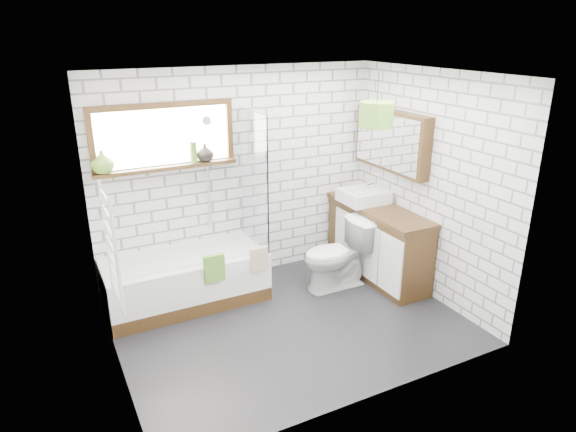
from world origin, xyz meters
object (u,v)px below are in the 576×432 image
bathtub (186,280)px  pendant (376,115)px  vanity (377,242)px  toilet (337,255)px  basin (364,196)px

bathtub → pendant: pendant is taller
vanity → pendant: bearing=-134.1°
toilet → pendant: size_ratio=2.51×
toilet → pendant: bearing=4.3°
basin → pendant: (-0.51, -0.84, 1.14)m
vanity → bathtub: bearing=169.9°
bathtub → toilet: size_ratio=2.11×
toilet → vanity: bearing=94.5°
bathtub → basin: size_ratio=3.29×
bathtub → pendant: size_ratio=5.30×
vanity → pendant: pendant is taller
basin → vanity: bearing=-76.6°
bathtub → pendant: (1.71, -0.99, 1.82)m
bathtub → basin: 2.32m
pendant → bathtub: bearing=149.8°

